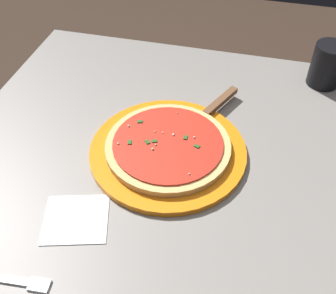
# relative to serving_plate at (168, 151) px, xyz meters

# --- Properties ---
(restaurant_table) EXTENTS (1.02, 0.94, 0.74)m
(restaurant_table) POSITION_rel_serving_plate_xyz_m (-0.02, 0.02, -0.13)
(restaurant_table) COLOR black
(restaurant_table) RESTS_ON ground_plane
(serving_plate) EXTENTS (0.35, 0.35, 0.01)m
(serving_plate) POSITION_rel_serving_plate_xyz_m (0.00, 0.00, 0.00)
(serving_plate) COLOR orange
(serving_plate) RESTS_ON restaurant_table
(pizza) EXTENTS (0.28, 0.28, 0.02)m
(pizza) POSITION_rel_serving_plate_xyz_m (0.00, -0.00, 0.02)
(pizza) COLOR #DBB26B
(pizza) RESTS_ON serving_plate
(pizza_server) EXTENTS (0.13, 0.22, 0.01)m
(pizza_server) POSITION_rel_serving_plate_xyz_m (-0.07, -0.15, 0.01)
(pizza_server) COLOR silver
(pizza_server) RESTS_ON serving_plate
(cup_tall_drink) EXTENTS (0.08, 0.08, 0.11)m
(cup_tall_drink) POSITION_rel_serving_plate_xyz_m (-0.34, -0.36, 0.05)
(cup_tall_drink) COLOR black
(cup_tall_drink) RESTS_ON restaurant_table
(napkin_loose_left) EXTENTS (0.15, 0.14, 0.00)m
(napkin_loose_left) POSITION_rel_serving_plate_xyz_m (0.13, 0.22, -0.01)
(napkin_loose_left) COLOR white
(napkin_loose_left) RESTS_ON restaurant_table
(fork) EXTENTS (0.19, 0.03, 0.00)m
(fork) POSITION_rel_serving_plate_xyz_m (0.20, 0.36, -0.00)
(fork) COLOR silver
(fork) RESTS_ON restaurant_table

